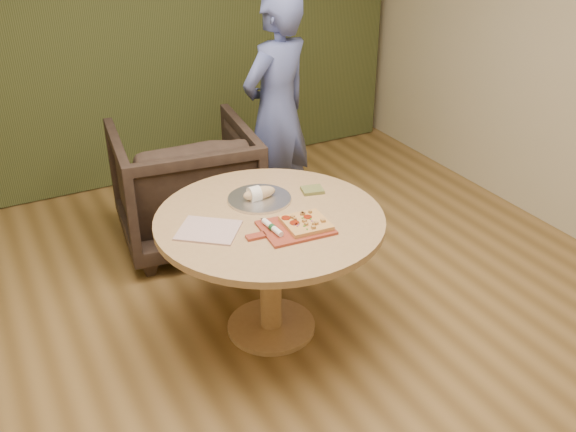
% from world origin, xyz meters
% --- Properties ---
extents(room_shell, '(5.04, 6.04, 2.84)m').
position_xyz_m(room_shell, '(0.00, 0.00, 1.40)').
color(room_shell, olive).
rests_on(room_shell, ground).
extents(curtain, '(4.80, 0.14, 2.78)m').
position_xyz_m(curtain, '(0.00, 2.90, 1.40)').
color(curtain, '#30391A').
rests_on(curtain, ground).
extents(pedestal_table, '(1.24, 1.24, 0.75)m').
position_xyz_m(pedestal_table, '(0.07, 0.49, 0.61)').
color(pedestal_table, tan).
rests_on(pedestal_table, ground).
extents(pizza_paddle, '(0.46, 0.31, 0.01)m').
position_xyz_m(pizza_paddle, '(0.12, 0.31, 0.76)').
color(pizza_paddle, '#9C3B27').
rests_on(pizza_paddle, pedestal_table).
extents(flatbread_pizza, '(0.24, 0.24, 0.04)m').
position_xyz_m(flatbread_pizza, '(0.18, 0.30, 0.78)').
color(flatbread_pizza, '#E3AA58').
rests_on(flatbread_pizza, pizza_paddle).
extents(cutlery_roll, '(0.04, 0.20, 0.03)m').
position_xyz_m(cutlery_roll, '(0.01, 0.34, 0.78)').
color(cutlery_roll, white).
rests_on(cutlery_roll, pizza_paddle).
extents(newspaper, '(0.39, 0.38, 0.01)m').
position_xyz_m(newspaper, '(-0.28, 0.50, 0.76)').
color(newspaper, white).
rests_on(newspaper, pedestal_table).
extents(serving_tray, '(0.36, 0.36, 0.02)m').
position_xyz_m(serving_tray, '(0.11, 0.69, 0.76)').
color(serving_tray, silver).
rests_on(serving_tray, pedestal_table).
extents(bread_roll, '(0.19, 0.09, 0.09)m').
position_xyz_m(bread_roll, '(0.10, 0.69, 0.79)').
color(bread_roll, '#D2B280').
rests_on(bread_roll, serving_tray).
extents(green_packet, '(0.14, 0.13, 0.02)m').
position_xyz_m(green_packet, '(0.42, 0.65, 0.76)').
color(green_packet, '#525B29').
rests_on(green_packet, pedestal_table).
extents(armchair, '(1.02, 0.97, 0.95)m').
position_xyz_m(armchair, '(0.01, 1.71, 0.47)').
color(armchair, black).
rests_on(armchair, ground).
extents(person_standing, '(0.73, 0.60, 1.70)m').
position_xyz_m(person_standing, '(0.73, 1.69, 0.85)').
color(person_standing, '#4F5C9B').
rests_on(person_standing, ground).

